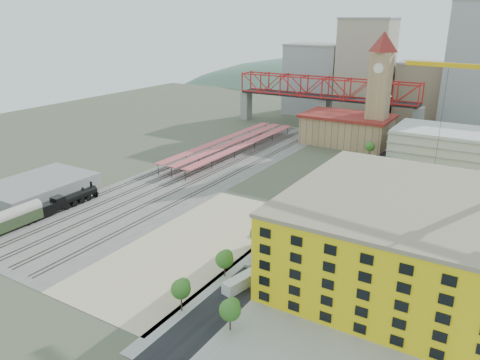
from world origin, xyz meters
The scene contains 31 objects.
ground centered at (0.00, 0.00, 0.00)m, with size 400.00×400.00×0.00m, color #474C38.
ballast_strip centered at (-36.00, 17.50, 0.03)m, with size 36.00×165.00×0.06m, color #605E59.
dirt_lot centered at (-4.00, -31.50, 0.03)m, with size 28.00×67.00×0.06m, color tan.
street_asphalt centered at (16.00, 15.00, 0.03)m, with size 12.00×170.00×0.06m, color black.
sidewalk_west centered at (10.50, 15.00, 0.02)m, with size 3.00×170.00×0.04m, color gray.
sidewalk_east centered at (21.50, 15.00, 0.02)m, with size 3.00×170.00×0.04m, color gray.
construction_pad centered at (45.00, -20.00, 0.03)m, with size 50.00×90.00×0.06m, color gray.
rail_tracks centered at (-37.80, 17.50, 0.15)m, with size 26.56×160.00×0.18m.
platform_canopies centered at (-41.00, 45.00, 3.99)m, with size 16.00×80.00×4.12m.
station_hall centered at (-5.00, 82.00, 6.67)m, with size 38.00×24.00×13.10m.
clock_tower centered at (8.00, 79.99, 28.70)m, with size 12.00×12.00×52.00m.
parking_garage centered at (36.00, 70.00, 7.00)m, with size 34.00×26.00×14.00m, color silver.
truss_bridge centered at (-25.00, 105.00, 18.86)m, with size 94.00×9.60×25.60m.
construction_building centered at (42.00, -20.00, 9.41)m, with size 44.60×50.60×18.80m.
warehouse centered at (-66.00, -30.00, 2.50)m, with size 22.00×32.00×5.00m, color gray.
street_trees centered at (16.00, 5.00, 0.00)m, with size 15.40×124.40×8.00m.
skyline centered at (7.47, 142.31, 22.81)m, with size 133.00×46.00×60.00m.
locomotive centered at (-50.00, -31.51, 2.17)m, with size 3.02×23.30×5.83m.
coach centered at (-50.00, -51.00, 3.24)m, with size 3.34×19.42×6.10m.
site_trailer_a centered at (16.00, -41.77, 1.31)m, with size 2.52×9.57×2.62m, color silver.
site_trailer_b centered at (16.00, -29.89, 1.26)m, with size 2.43×9.24×2.53m, color silver.
site_trailer_c centered at (16.00, -15.59, 1.23)m, with size 2.36×8.98×2.46m, color silver.
site_trailer_d centered at (16.00, -6.78, 1.38)m, with size 2.65×10.05×2.75m, color silver.
car_0 centered at (13.00, -32.91, 0.72)m, with size 1.69×4.21×1.43m, color white.
car_1 centered at (13.00, -17.67, 0.76)m, with size 1.61×4.62×1.52m, color #AFB1B5.
car_2 centered at (13.00, -3.73, 0.69)m, with size 2.30×4.98×1.38m, color black.
car_3 centered at (13.00, 25.18, 0.69)m, with size 1.92×4.73×1.37m, color navy.
car_4 centered at (19.00, -28.92, 0.66)m, with size 1.56×3.87×1.32m, color silver.
car_5 centered at (19.00, -1.48, 0.74)m, with size 1.56×4.48×1.48m, color #9A9A9F.
car_6 centered at (19.00, 18.61, 0.80)m, with size 2.65×5.74×1.60m, color black.
car_7 centered at (19.00, 49.83, 0.69)m, with size 1.92×4.73×1.37m, color navy.
Camera 1 is at (59.73, -114.25, 53.35)m, focal length 35.00 mm.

